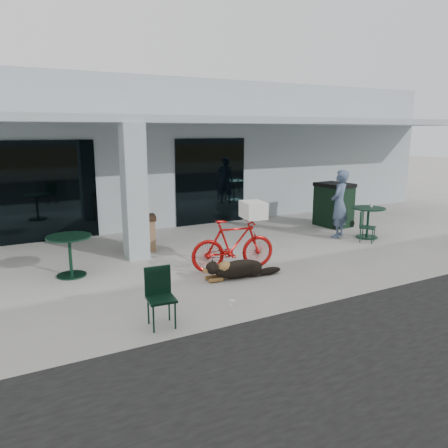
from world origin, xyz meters
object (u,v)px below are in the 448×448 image
dog (239,268)px  cafe_chair_far_a (368,227)px  cafe_chair_near (161,298)px  wheeled_bin (334,205)px  bicycle (233,245)px  trash_receptacle (145,233)px  person (339,204)px  cafe_table_far (368,223)px  cafe_table_near (70,256)px

dog → cafe_chair_far_a: size_ratio=1.49×
cafe_chair_near → wheeled_bin: 8.46m
bicycle → dog: (-0.15, -0.50, -0.35)m
cafe_chair_far_a → dog: bearing=157.8°
trash_receptacle → bicycle: bearing=-64.0°
person → wheeled_bin: 1.51m
dog → trash_receptacle: trash_receptacle is taller
cafe_chair_near → person: size_ratio=0.48×
bicycle → cafe_chair_far_a: (4.35, 0.38, -0.14)m
cafe_chair_near → wheeled_bin: wheeled_bin is taller
bicycle → person: 4.25m
bicycle → trash_receptacle: 2.67m
dog → cafe_table_far: cafe_table_far is taller
dog → wheeled_bin: wheeled_bin is taller
bicycle → cafe_chair_near: 3.00m
dog → cafe_chair_far_a: (4.50, 0.88, 0.21)m
cafe_table_near → person: (7.20, -0.02, 0.52)m
cafe_table_near → person: person is taller
cafe_table_far → trash_receptacle: (-5.90, 1.65, 0.02)m
dog → trash_receptacle: (-1.02, 2.90, 0.24)m
bicycle → cafe_chair_far_a: bearing=-75.6°
wheeled_bin → bicycle: bearing=-158.9°
wheeled_bin → cafe_chair_near: bearing=-154.2°
wheeled_bin → person: bearing=-131.5°
cafe_chair_near → wheeled_bin: size_ratio=0.67×
cafe_table_near → wheeled_bin: bearing=8.2°
cafe_chair_far_a → person: 1.02m
cafe_table_near → cafe_table_far: cafe_table_far is taller
cafe_chair_far_a → trash_receptacle: size_ratio=0.94×
cafe_table_near → trash_receptacle: size_ratio=1.01×
dog → cafe_chair_far_a: bearing=15.8°
person → dog: bearing=-8.4°
cafe_table_near → cafe_table_far: (7.87, -0.47, 0.00)m
cafe_chair_near → cafe_chair_far_a: bearing=24.2°
person → cafe_chair_near: bearing=-4.5°
cafe_table_far → cafe_chair_far_a: bearing=-135.6°
cafe_table_far → cafe_chair_far_a: size_ratio=1.09×
cafe_chair_near → cafe_table_near: bearing=110.0°
person → wheeled_bin: bearing=-157.2°
trash_receptacle → cafe_chair_near: bearing=-105.1°
cafe_chair_far_a → person: bearing=76.0°
dog → wheeled_bin: bearing=34.4°
cafe_table_near → trash_receptacle: 2.30m
cafe_table_near → wheeled_bin: 8.19m
cafe_chair_far_a → cafe_table_far: bearing=11.2°
bicycle → cafe_chair_near: size_ratio=2.03×
cafe_chair_near → trash_receptacle: bearing=80.3°
trash_receptacle → wheeled_bin: (6.12, 0.00, 0.23)m
cafe_table_far → cafe_table_near: bearing=176.6°
cafe_table_far → wheeled_bin: size_ratio=0.68×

